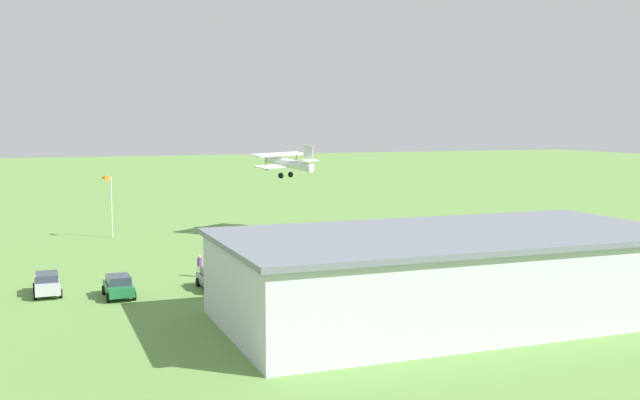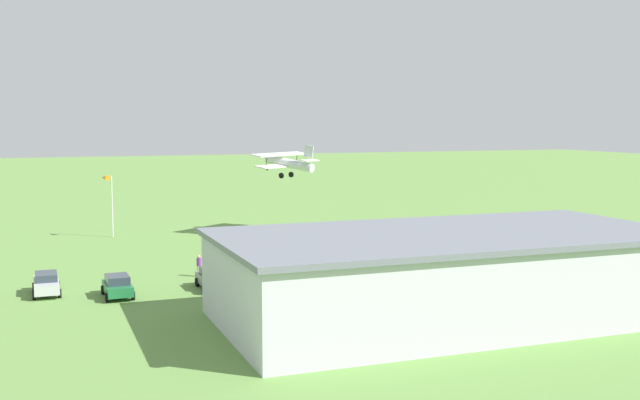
# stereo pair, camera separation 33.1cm
# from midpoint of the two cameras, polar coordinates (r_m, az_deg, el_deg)

# --- Properties ---
(ground_plane) EXTENTS (400.00, 400.00, 0.00)m
(ground_plane) POSITION_cam_midpoint_polar(r_m,az_deg,el_deg) (87.76, -5.05, -2.31)
(ground_plane) COLOR #608C42
(hangar) EXTENTS (29.41, 14.73, 5.54)m
(hangar) POSITION_cam_midpoint_polar(r_m,az_deg,el_deg) (49.43, 9.53, -5.50)
(hangar) COLOR silver
(hangar) RESTS_ON ground_plane
(biplane) EXTENTS (8.51, 7.68, 3.77)m
(biplane) POSITION_cam_midpoint_polar(r_m,az_deg,el_deg) (85.30, -2.65, 2.83)
(biplane) COLOR silver
(car_black) EXTENTS (2.29, 4.41, 1.55)m
(car_black) POSITION_cam_midpoint_polar(r_m,az_deg,el_deg) (68.85, 12.26, -4.00)
(car_black) COLOR black
(car_black) RESTS_ON ground_plane
(car_grey) EXTENTS (2.10, 4.19, 1.57)m
(car_grey) POSITION_cam_midpoint_polar(r_m,az_deg,el_deg) (57.75, -8.08, -5.81)
(car_grey) COLOR slate
(car_grey) RESTS_ON ground_plane
(car_green) EXTENTS (2.06, 3.96, 1.58)m
(car_green) POSITION_cam_midpoint_polar(r_m,az_deg,el_deg) (56.48, -14.98, -6.22)
(car_green) COLOR #1E6B38
(car_green) RESTS_ON ground_plane
(car_silver) EXTENTS (1.94, 4.24, 1.59)m
(car_silver) POSITION_cam_midpoint_polar(r_m,az_deg,el_deg) (58.83, -19.87, -5.88)
(car_silver) COLOR #B7B7BC
(car_silver) RESTS_ON ground_plane
(person_crossing_taxiway) EXTENTS (0.50, 0.50, 1.61)m
(person_crossing_taxiway) POSITION_cam_midpoint_polar(r_m,az_deg,el_deg) (65.89, -0.27, -4.32)
(person_crossing_taxiway) COLOR #3F3F47
(person_crossing_taxiway) RESTS_ON ground_plane
(person_watching_takeoff) EXTENTS (0.53, 0.53, 1.76)m
(person_watching_takeoff) POSITION_cam_midpoint_polar(r_m,az_deg,el_deg) (62.46, -9.13, -4.89)
(person_watching_takeoff) COLOR beige
(person_watching_takeoff) RESTS_ON ground_plane
(windsock) EXTENTS (1.30, 1.43, 6.78)m
(windsock) POSITION_cam_midpoint_polar(r_m,az_deg,el_deg) (84.96, -15.85, 1.25)
(windsock) COLOR silver
(windsock) RESTS_ON ground_plane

